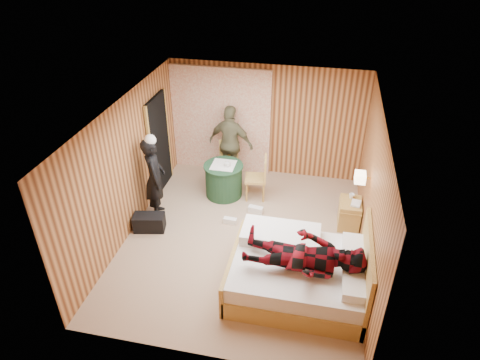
% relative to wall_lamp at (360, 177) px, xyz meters
% --- Properties ---
extents(floor, '(4.20, 5.00, 0.01)m').
position_rel_wall_lamp_xyz_m(floor, '(-1.92, -0.45, -1.30)').
color(floor, tan).
rests_on(floor, ground).
extents(ceiling, '(4.20, 5.00, 0.01)m').
position_rel_wall_lamp_xyz_m(ceiling, '(-1.92, -0.45, 1.20)').
color(ceiling, white).
rests_on(ceiling, wall_back).
extents(wall_back, '(4.20, 0.02, 2.50)m').
position_rel_wall_lamp_xyz_m(wall_back, '(-1.92, 2.05, -0.05)').
color(wall_back, '#C6864C').
rests_on(wall_back, floor).
extents(wall_left, '(0.02, 5.00, 2.50)m').
position_rel_wall_lamp_xyz_m(wall_left, '(-4.02, -0.45, -0.05)').
color(wall_left, '#C6864C').
rests_on(wall_left, floor).
extents(wall_right, '(0.02, 5.00, 2.50)m').
position_rel_wall_lamp_xyz_m(wall_right, '(0.18, -0.45, -0.05)').
color(wall_right, '#C6864C').
rests_on(wall_right, floor).
extents(curtain, '(2.20, 0.08, 2.40)m').
position_rel_wall_lamp_xyz_m(curtain, '(-2.92, 1.98, -0.10)').
color(curtain, white).
rests_on(curtain, floor).
extents(doorway, '(0.06, 0.90, 2.05)m').
position_rel_wall_lamp_xyz_m(doorway, '(-3.98, 0.95, -0.28)').
color(doorway, black).
rests_on(doorway, floor).
extents(wall_lamp, '(0.26, 0.24, 0.16)m').
position_rel_wall_lamp_xyz_m(wall_lamp, '(0.00, 0.00, 0.00)').
color(wall_lamp, gold).
rests_on(wall_lamp, wall_right).
extents(bed, '(2.12, 1.67, 1.15)m').
position_rel_wall_lamp_xyz_m(bed, '(-0.80, -1.45, -0.97)').
color(bed, tan).
rests_on(bed, floor).
extents(nightstand, '(0.41, 0.56, 0.54)m').
position_rel_wall_lamp_xyz_m(nightstand, '(-0.04, 0.36, -1.02)').
color(nightstand, tan).
rests_on(nightstand, floor).
extents(round_table, '(0.82, 0.82, 0.73)m').
position_rel_wall_lamp_xyz_m(round_table, '(-2.61, 0.90, -0.93)').
color(round_table, '#214829').
rests_on(round_table, floor).
extents(chair_far, '(0.54, 0.54, 0.93)m').
position_rel_wall_lamp_xyz_m(chair_far, '(-2.64, 1.55, -0.76)').
color(chair_far, tan).
rests_on(chair_far, floor).
extents(chair_near, '(0.48, 0.48, 0.94)m').
position_rel_wall_lamp_xyz_m(chair_near, '(-1.86, 0.96, -0.75)').
color(chair_near, tan).
rests_on(chair_near, floor).
extents(duffel_bag, '(0.62, 0.41, 0.32)m').
position_rel_wall_lamp_xyz_m(duffel_bag, '(-3.70, -0.54, -1.14)').
color(duffel_bag, black).
rests_on(duffel_bag, floor).
extents(sneaker_left, '(0.26, 0.12, 0.11)m').
position_rel_wall_lamp_xyz_m(sneaker_left, '(-2.26, -0.04, -1.24)').
color(sneaker_left, white).
rests_on(sneaker_left, floor).
extents(sneaker_right, '(0.31, 0.16, 0.13)m').
position_rel_wall_lamp_xyz_m(sneaker_right, '(-1.84, 0.40, -1.23)').
color(sneaker_right, white).
rests_on(sneaker_right, floor).
extents(woman_standing, '(0.60, 0.71, 1.66)m').
position_rel_wall_lamp_xyz_m(woman_standing, '(-3.71, -0.04, -0.47)').
color(woman_standing, black).
rests_on(woman_standing, floor).
extents(man_at_table, '(1.07, 0.62, 1.72)m').
position_rel_wall_lamp_xyz_m(man_at_table, '(-2.61, 1.58, -0.44)').
color(man_at_table, brown).
rests_on(man_at_table, floor).
extents(man_on_bed, '(0.86, 0.67, 1.77)m').
position_rel_wall_lamp_xyz_m(man_on_bed, '(-0.77, -1.68, -0.30)').
color(man_on_bed, maroon).
rests_on(man_on_bed, bed).
extents(book_lower, '(0.21, 0.25, 0.02)m').
position_rel_wall_lamp_xyz_m(book_lower, '(-0.04, 0.31, -0.75)').
color(book_lower, white).
rests_on(book_lower, nightstand).
extents(book_upper, '(0.19, 0.24, 0.02)m').
position_rel_wall_lamp_xyz_m(book_upper, '(-0.04, 0.31, -0.73)').
color(book_upper, white).
rests_on(book_upper, nightstand).
extents(cup_nightstand, '(0.12, 0.12, 0.09)m').
position_rel_wall_lamp_xyz_m(cup_nightstand, '(-0.04, 0.49, -0.72)').
color(cup_nightstand, white).
rests_on(cup_nightstand, nightstand).
extents(cup_table, '(0.16, 0.16, 0.10)m').
position_rel_wall_lamp_xyz_m(cup_table, '(-2.51, 0.85, -0.53)').
color(cup_table, white).
rests_on(cup_table, round_table).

